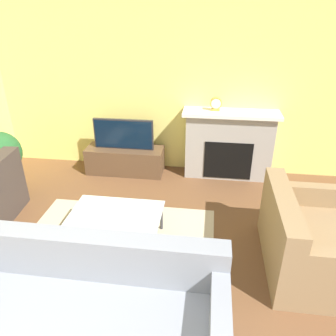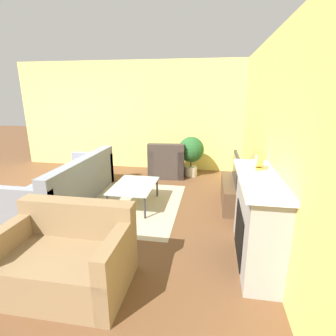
{
  "view_description": "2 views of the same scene",
  "coord_description": "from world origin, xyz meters",
  "px_view_note": "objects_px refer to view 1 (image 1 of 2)",
  "views": [
    {
      "loc": [
        0.82,
        -0.62,
        2.48
      ],
      "look_at": [
        0.37,
        2.68,
        0.82
      ],
      "focal_mm": 35.0,
      "sensor_mm": 36.0,
      "label": 1
    },
    {
      "loc": [
        3.98,
        3.62,
        1.94
      ],
      "look_at": [
        0.2,
        2.98,
        0.83
      ],
      "focal_mm": 28.0,
      "sensor_mm": 36.0,
      "label": 2
    }
  ],
  "objects_px": {
    "couch_sectional": "(76,312)",
    "mantel_clock": "(216,104)",
    "tv": "(124,134)",
    "potted_plant": "(0,156)",
    "couch_loveseat": "(306,243)",
    "coffee_table": "(116,217)"
  },
  "relations": [
    {
      "from": "couch_sectional",
      "to": "mantel_clock",
      "type": "distance_m",
      "value": 3.38
    },
    {
      "from": "couch_sectional",
      "to": "couch_loveseat",
      "type": "bearing_deg",
      "value": 29.11
    },
    {
      "from": "coffee_table",
      "to": "potted_plant",
      "type": "xyz_separation_m",
      "value": [
        -1.87,
        0.84,
        0.25
      ]
    },
    {
      "from": "potted_plant",
      "to": "couch_loveseat",
      "type": "bearing_deg",
      "value": -13.65
    },
    {
      "from": "tv",
      "to": "mantel_clock",
      "type": "height_order",
      "value": "mantel_clock"
    },
    {
      "from": "tv",
      "to": "couch_sectional",
      "type": "relative_size",
      "value": 0.4
    },
    {
      "from": "tv",
      "to": "couch_sectional",
      "type": "height_order",
      "value": "tv"
    },
    {
      "from": "tv",
      "to": "potted_plant",
      "type": "distance_m",
      "value": 1.77
    },
    {
      "from": "couch_loveseat",
      "to": "potted_plant",
      "type": "bearing_deg",
      "value": 76.35
    },
    {
      "from": "couch_sectional",
      "to": "mantel_clock",
      "type": "height_order",
      "value": "mantel_clock"
    },
    {
      "from": "couch_sectional",
      "to": "coffee_table",
      "type": "bearing_deg",
      "value": 91.14
    },
    {
      "from": "couch_sectional",
      "to": "mantel_clock",
      "type": "xyz_separation_m",
      "value": [
        1.03,
        3.1,
        0.88
      ]
    },
    {
      "from": "potted_plant",
      "to": "couch_sectional",
      "type": "bearing_deg",
      "value": -47.59
    },
    {
      "from": "tv",
      "to": "potted_plant",
      "type": "xyz_separation_m",
      "value": [
        -1.52,
        -0.91,
        -0.06
      ]
    },
    {
      "from": "potted_plant",
      "to": "mantel_clock",
      "type": "relative_size",
      "value": 4.71
    },
    {
      "from": "couch_sectional",
      "to": "coffee_table",
      "type": "xyz_separation_m",
      "value": [
        -0.02,
        1.23,
        0.06
      ]
    },
    {
      "from": "couch_sectional",
      "to": "potted_plant",
      "type": "relative_size",
      "value": 2.51
    },
    {
      "from": "mantel_clock",
      "to": "couch_loveseat",
      "type": "bearing_deg",
      "value": -63.56
    },
    {
      "from": "tv",
      "to": "mantel_clock",
      "type": "bearing_deg",
      "value": 4.67
    },
    {
      "from": "tv",
      "to": "mantel_clock",
      "type": "xyz_separation_m",
      "value": [
        1.4,
        0.11,
        0.51
      ]
    },
    {
      "from": "tv",
      "to": "coffee_table",
      "type": "xyz_separation_m",
      "value": [
        0.35,
        -1.75,
        -0.31
      ]
    },
    {
      "from": "couch_loveseat",
      "to": "coffee_table",
      "type": "bearing_deg",
      "value": 86.93
    }
  ]
}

